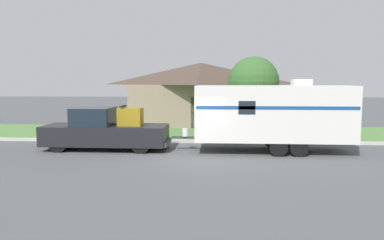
% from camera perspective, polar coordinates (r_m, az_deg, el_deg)
% --- Properties ---
extents(ground_plane, '(120.00, 120.00, 0.00)m').
position_cam_1_polar(ground_plane, '(15.58, -0.06, -5.73)').
color(ground_plane, '#515456').
extents(curb_strip, '(80.00, 0.30, 0.14)m').
position_cam_1_polar(curb_strip, '(19.25, 0.74, -3.28)').
color(curb_strip, beige).
rests_on(curb_strip, ground_plane).
extents(lawn_strip, '(80.00, 7.00, 0.03)m').
position_cam_1_polar(lawn_strip, '(22.86, 1.26, -1.95)').
color(lawn_strip, '#568442').
rests_on(lawn_strip, ground_plane).
extents(house_across_street, '(10.30, 7.22, 4.52)m').
position_cam_1_polar(house_across_street, '(28.02, 1.34, 4.27)').
color(house_across_street, gray).
rests_on(house_across_street, ground_plane).
extents(pickup_truck, '(5.76, 2.01, 2.05)m').
position_cam_1_polar(pickup_truck, '(17.74, -13.11, -1.61)').
color(pickup_truck, black).
rests_on(pickup_truck, ground_plane).
extents(travel_trailer, '(7.93, 2.47, 3.24)m').
position_cam_1_polar(travel_trailer, '(17.03, 12.19, 1.05)').
color(travel_trailer, black).
rests_on(travel_trailer, ground_plane).
extents(mailbox, '(0.48, 0.20, 1.39)m').
position_cam_1_polar(mailbox, '(20.39, 11.85, -0.07)').
color(mailbox, brown).
rests_on(mailbox, ground_plane).
extents(tree_in_yard, '(3.02, 3.02, 4.62)m').
position_cam_1_polar(tree_in_yard, '(22.72, 9.39, 5.74)').
color(tree_in_yard, brown).
rests_on(tree_in_yard, ground_plane).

